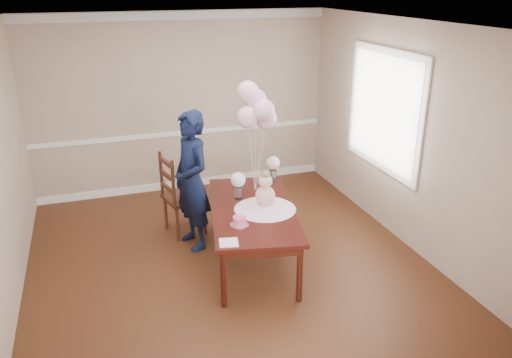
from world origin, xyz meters
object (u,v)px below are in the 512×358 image
dining_table_top (252,210)px  woman (192,181)px  dining_chair_seat (184,198)px  birthday_cake (239,221)px

dining_table_top → woman: (-0.57, 0.61, 0.19)m
dining_chair_seat → woman: woman is taller
dining_table_top → woman: woman is taller
dining_table_top → birthday_cake: 0.46m
dining_chair_seat → woman: bearing=-98.0°
birthday_cake → dining_chair_seat: birthday_cake is taller
dining_table_top → woman: bearing=145.0°
birthday_cake → dining_chair_seat: (-0.34, 1.36, -0.26)m
dining_table_top → birthday_cake: (-0.27, -0.37, 0.08)m
birthday_cake → dining_chair_seat: 1.43m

